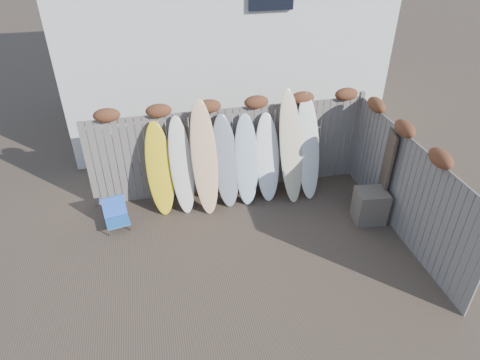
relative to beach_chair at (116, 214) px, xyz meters
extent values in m
plane|color=#493A2D|center=(2.49, -1.57, -0.29)|extent=(80.00, 80.00, 0.00)
cube|color=slate|center=(2.49, 0.83, 0.71)|extent=(6.00, 0.10, 2.00)
cube|color=slate|center=(5.49, 0.83, 0.76)|extent=(0.10, 0.10, 2.10)
ellipsoid|color=brown|center=(0.09, 0.79, 1.81)|extent=(0.52, 0.28, 0.28)
ellipsoid|color=brown|center=(1.09, 0.79, 1.81)|extent=(0.52, 0.28, 0.28)
ellipsoid|color=brown|center=(2.09, 0.79, 1.81)|extent=(0.52, 0.28, 0.28)
ellipsoid|color=brown|center=(3.09, 0.79, 1.81)|extent=(0.52, 0.28, 0.28)
ellipsoid|color=brown|center=(4.09, 0.79, 1.81)|extent=(0.52, 0.28, 0.28)
ellipsoid|color=brown|center=(5.09, 0.79, 1.81)|extent=(0.52, 0.28, 0.28)
cube|color=slate|center=(5.49, -1.37, 0.71)|extent=(0.10, 4.40, 2.00)
ellipsoid|color=brown|center=(5.45, -2.07, 1.81)|extent=(0.28, 0.56, 0.28)
ellipsoid|color=brown|center=(5.45, -0.97, 1.81)|extent=(0.28, 0.56, 0.28)
ellipsoid|color=brown|center=(5.45, 0.13, 1.81)|extent=(0.28, 0.56, 0.28)
cube|color=silver|center=(2.99, 4.93, 2.71)|extent=(8.00, 5.00, 6.00)
cube|color=#2469B7|center=(0.02, -0.11, -0.11)|extent=(0.53, 0.48, 0.03)
cube|color=blue|center=(-0.02, 0.11, 0.12)|extent=(0.48, 0.22, 0.42)
cylinder|color=#A2A1A8|center=(-0.15, -0.32, -0.20)|extent=(0.03, 0.03, 0.17)
cylinder|color=#B6B5BD|center=(-0.22, 0.02, -0.20)|extent=(0.03, 0.03, 0.17)
cylinder|color=#A6A6AD|center=(0.26, -0.24, -0.20)|extent=(0.03, 0.03, 0.17)
cylinder|color=#B9B9C0|center=(0.20, 0.10, -0.20)|extent=(0.03, 0.03, 0.17)
cube|color=#6F5F53|center=(5.10, -0.93, 0.07)|extent=(0.67, 0.58, 0.71)
cube|color=brown|center=(5.54, -0.36, 0.67)|extent=(0.40, 1.23, 1.90)
ellipsoid|color=yellow|center=(0.97, 0.43, 0.68)|extent=(0.58, 0.71, 1.93)
ellipsoid|color=silver|center=(1.42, 0.40, 0.72)|extent=(0.54, 0.75, 2.01)
ellipsoid|color=#F5AD8A|center=(1.90, 0.32, 0.88)|extent=(0.57, 0.84, 2.34)
ellipsoid|color=gray|center=(2.35, 0.42, 0.69)|extent=(0.61, 0.75, 1.95)
ellipsoid|color=silver|center=(2.80, 0.40, 0.68)|extent=(0.56, 0.72, 1.92)
ellipsoid|color=white|center=(3.27, 0.43, 0.66)|extent=(0.54, 0.69, 1.89)
ellipsoid|color=beige|center=(3.76, 0.34, 0.91)|extent=(0.57, 0.87, 2.39)
ellipsoid|color=white|center=(4.16, 0.37, 0.83)|extent=(0.55, 0.81, 2.24)
camera|label=1|loc=(0.99, -7.21, 5.34)|focal=32.00mm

